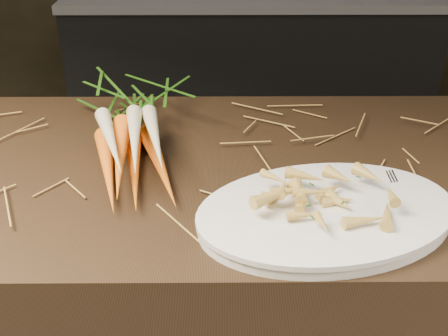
# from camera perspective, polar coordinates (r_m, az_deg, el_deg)

# --- Properties ---
(main_counter) EXTENTS (2.40, 0.70, 0.90)m
(main_counter) POSITION_cam_1_polar(r_m,az_deg,el_deg) (1.38, -6.42, -16.17)
(main_counter) COLOR black
(main_counter) RESTS_ON ground
(back_counter) EXTENTS (1.82, 0.62, 0.84)m
(back_counter) POSITION_cam_1_polar(r_m,az_deg,el_deg) (3.02, 2.68, 9.70)
(back_counter) COLOR black
(back_counter) RESTS_ON ground
(straw_bedding) EXTENTS (1.40, 0.60, 0.02)m
(straw_bedding) POSITION_cam_1_polar(r_m,az_deg,el_deg) (1.10, -7.72, 0.82)
(straw_bedding) COLOR olive
(straw_bedding) RESTS_ON main_counter
(root_veg_bunch) EXTENTS (0.26, 0.56, 0.10)m
(root_veg_bunch) POSITION_cam_1_polar(r_m,az_deg,el_deg) (1.19, -9.58, 5.04)
(root_veg_bunch) COLOR #F05009
(root_veg_bunch) RESTS_ON main_counter
(serving_platter) EXTENTS (0.49, 0.39, 0.02)m
(serving_platter) POSITION_cam_1_polar(r_m,az_deg,el_deg) (0.94, 10.33, -4.81)
(serving_platter) COLOR white
(serving_platter) RESTS_ON main_counter
(roasted_veg_heap) EXTENTS (0.24, 0.20, 0.05)m
(roasted_veg_heap) POSITION_cam_1_polar(r_m,az_deg,el_deg) (0.92, 10.53, -2.98)
(roasted_veg_heap) COLOR #AE8936
(roasted_veg_heap) RESTS_ON serving_platter
(serving_fork) EXTENTS (0.02, 0.16, 0.00)m
(serving_fork) POSITION_cam_1_polar(r_m,az_deg,el_deg) (0.99, 18.96, -3.29)
(serving_fork) COLOR silver
(serving_fork) RESTS_ON serving_platter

